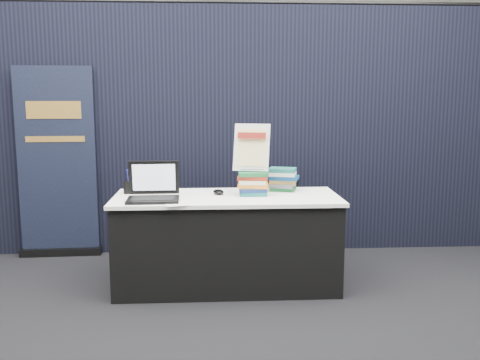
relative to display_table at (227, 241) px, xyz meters
name	(u,v)px	position (x,y,z in m)	size (l,w,h in m)	color
floor	(229,312)	(0.00, -0.55, -0.38)	(8.00, 8.00, 0.00)	black
wall_back	(218,81)	(0.00, 3.45, 1.37)	(8.00, 0.02, 3.50)	beige
drape_partition	(223,131)	(0.00, 1.05, 0.82)	(6.00, 0.08, 2.40)	black
display_table	(227,241)	(0.00, 0.00, 0.00)	(1.80, 0.75, 0.75)	black
laptop	(154,191)	(-0.57, -0.14, 0.44)	(0.40, 0.32, 0.29)	black
mouse	(218,192)	(-0.06, 0.07, 0.39)	(0.08, 0.13, 0.04)	black
brochure_left	(146,197)	(-0.64, -0.01, 0.38)	(0.31, 0.22, 0.00)	white
brochure_mid	(149,199)	(-0.61, -0.13, 0.38)	(0.33, 0.23, 0.00)	silver
brochure_right	(182,203)	(-0.34, -0.29, 0.38)	(0.25, 0.18, 0.00)	white
pen_cup	(128,187)	(-0.80, 0.15, 0.42)	(0.08, 0.08, 0.10)	black
book_stack_tall	(252,183)	(0.20, 0.03, 0.47)	(0.24, 0.19, 0.19)	#1A655E
book_stack_short	(283,179)	(0.48, 0.22, 0.47)	(0.26, 0.23, 0.19)	#1B6633
info_sign	(252,148)	(0.20, 0.06, 0.75)	(0.31, 0.18, 0.39)	black
pullup_banner	(58,173)	(-1.59, 0.95, 0.43)	(0.78, 0.13, 1.82)	black
stacking_chair	(280,213)	(0.51, 0.59, 0.09)	(0.50, 0.51, 0.84)	black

